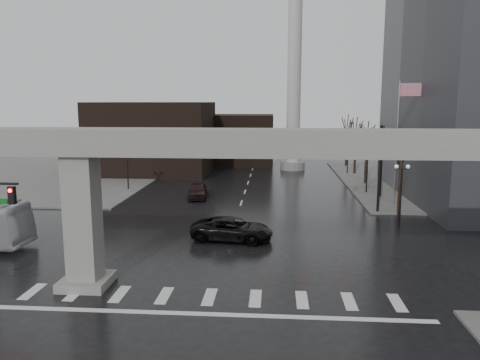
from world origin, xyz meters
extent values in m
plane|color=black|center=(0.00, 0.00, 0.00)|extent=(160.00, 160.00, 0.00)
cube|color=slate|center=(26.00, 36.00, 0.07)|extent=(28.00, 36.00, 0.15)
cube|color=slate|center=(-26.00, 36.00, 0.07)|extent=(28.00, 36.00, 0.15)
cube|color=gray|center=(0.00, 0.00, 8.00)|extent=(48.00, 2.20, 1.40)
cube|color=gray|center=(-7.00, 0.00, 3.65)|extent=(1.60, 1.60, 7.30)
cube|color=gray|center=(-7.00, 0.00, 0.25)|extent=(2.60, 2.60, 0.50)
cube|color=black|center=(-14.00, 42.00, 5.00)|extent=(16.00, 14.00, 10.00)
cube|color=black|center=(-2.00, 52.00, 4.00)|extent=(10.00, 10.00, 8.00)
cylinder|color=#B8B8B4|center=(6.00, 46.00, 15.00)|extent=(2.00, 2.00, 30.00)
cylinder|color=gray|center=(6.00, 46.00, 0.60)|extent=(3.60, 3.60, 1.20)
cylinder|color=black|center=(12.80, 18.80, 4.00)|extent=(0.24, 0.24, 8.00)
cylinder|color=black|center=(6.80, 18.80, 7.20)|extent=(12.00, 0.18, 0.18)
cube|color=black|center=(9.80, 18.80, 6.55)|extent=(0.35, 0.30, 1.00)
cube|color=black|center=(6.30, 18.80, 6.55)|extent=(0.35, 0.30, 1.00)
cube|color=black|center=(2.80, 18.80, 6.55)|extent=(0.35, 0.30, 1.00)
sphere|color=#FF0C05|center=(9.80, 18.62, 6.85)|extent=(0.20, 0.20, 0.20)
cube|color=#0E631B|center=(11.30, 18.80, 7.00)|extent=(1.80, 0.05, 0.35)
cube|color=#0E631B|center=(4.80, 18.80, 7.00)|extent=(1.80, 0.05, 0.35)
cylinder|color=black|center=(-11.80, 0.50, 5.60)|extent=(2.00, 0.14, 0.14)
cube|color=black|center=(-11.20, 0.50, 4.95)|extent=(0.35, 0.30, 1.00)
cylinder|color=silver|center=(15.00, 22.00, 6.00)|extent=(0.12, 0.12, 12.00)
cube|color=red|center=(16.00, 22.00, 11.20)|extent=(2.00, 0.03, 1.20)
cylinder|color=black|center=(13.50, 14.00, 2.40)|extent=(0.14, 0.14, 4.80)
cube|color=black|center=(13.50, 14.00, 4.75)|extent=(0.90, 0.06, 0.06)
sphere|color=silver|center=(13.05, 14.00, 4.95)|extent=(0.32, 0.32, 0.32)
sphere|color=silver|center=(13.95, 14.00, 4.95)|extent=(0.32, 0.32, 0.32)
cylinder|color=black|center=(13.50, 28.00, 2.40)|extent=(0.14, 0.14, 4.80)
cube|color=black|center=(13.50, 28.00, 4.75)|extent=(0.90, 0.06, 0.06)
sphere|color=silver|center=(13.05, 28.00, 4.95)|extent=(0.32, 0.32, 0.32)
sphere|color=silver|center=(13.95, 28.00, 4.95)|extent=(0.32, 0.32, 0.32)
cylinder|color=black|center=(13.50, 42.00, 2.40)|extent=(0.14, 0.14, 4.80)
cube|color=black|center=(13.50, 42.00, 4.75)|extent=(0.90, 0.06, 0.06)
sphere|color=silver|center=(13.05, 42.00, 4.95)|extent=(0.32, 0.32, 0.32)
sphere|color=silver|center=(13.95, 42.00, 4.95)|extent=(0.32, 0.32, 0.32)
cylinder|color=black|center=(-13.50, 14.00, 2.40)|extent=(0.14, 0.14, 4.80)
cube|color=black|center=(-13.50, 14.00, 4.75)|extent=(0.90, 0.06, 0.06)
sphere|color=silver|center=(-13.95, 14.00, 4.95)|extent=(0.32, 0.32, 0.32)
sphere|color=silver|center=(-13.05, 14.00, 4.95)|extent=(0.32, 0.32, 0.32)
cylinder|color=black|center=(-13.50, 28.00, 2.40)|extent=(0.14, 0.14, 4.80)
cube|color=black|center=(-13.50, 28.00, 4.75)|extent=(0.90, 0.06, 0.06)
sphere|color=silver|center=(-13.95, 28.00, 4.95)|extent=(0.32, 0.32, 0.32)
sphere|color=silver|center=(-13.05, 28.00, 4.95)|extent=(0.32, 0.32, 0.32)
cylinder|color=black|center=(-13.50, 42.00, 2.40)|extent=(0.14, 0.14, 4.80)
cube|color=black|center=(-13.50, 42.00, 4.75)|extent=(0.90, 0.06, 0.06)
sphere|color=silver|center=(-13.95, 42.00, 4.95)|extent=(0.32, 0.32, 0.32)
sphere|color=silver|center=(-13.05, 42.00, 4.95)|extent=(0.32, 0.32, 0.32)
cylinder|color=black|center=(14.50, 18.00, 2.27)|extent=(0.34, 0.34, 4.55)
cylinder|color=black|center=(14.50, 18.00, 6.01)|extent=(0.12, 1.52, 2.98)
cylinder|color=black|center=(15.00, 18.25, 5.78)|extent=(0.83, 1.14, 2.51)
cylinder|color=black|center=(14.50, 26.00, 2.33)|extent=(0.34, 0.34, 4.66)
cylinder|color=black|center=(14.50, 26.00, 6.15)|extent=(0.12, 1.55, 3.05)
cylinder|color=black|center=(15.00, 26.25, 5.91)|extent=(0.85, 1.16, 2.57)
cylinder|color=black|center=(14.50, 34.00, 2.38)|extent=(0.34, 0.34, 4.76)
cylinder|color=black|center=(14.50, 34.00, 6.29)|extent=(0.12, 1.59, 3.11)
cylinder|color=black|center=(15.00, 34.25, 6.05)|extent=(0.86, 1.18, 2.62)
cylinder|color=black|center=(14.50, 42.00, 2.43)|extent=(0.34, 0.34, 4.87)
cylinder|color=black|center=(14.50, 42.00, 6.43)|extent=(0.12, 1.62, 3.18)
cylinder|color=black|center=(15.00, 42.25, 6.18)|extent=(0.88, 1.20, 2.68)
cylinder|color=black|center=(14.50, 50.00, 2.48)|extent=(0.34, 0.34, 4.97)
cylinder|color=black|center=(14.50, 50.00, 6.57)|extent=(0.12, 1.65, 3.25)
cylinder|color=black|center=(15.00, 50.25, 6.31)|extent=(0.89, 1.23, 2.74)
imported|color=black|center=(0.25, 9.20, 0.84)|extent=(6.29, 3.45, 1.67)
imported|color=black|center=(-4.76, 24.11, 0.80)|extent=(2.39, 4.86, 1.60)
camera|label=1|loc=(3.30, -23.88, 10.08)|focal=35.00mm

